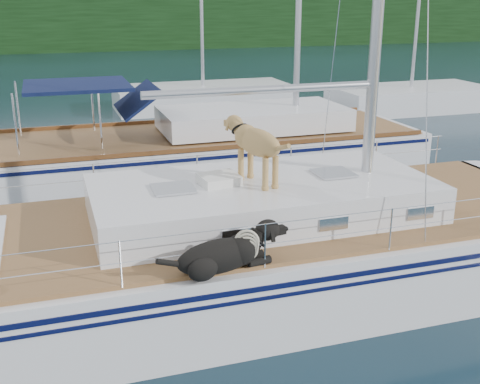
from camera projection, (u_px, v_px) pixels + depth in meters
name	position (u px, v px, depth m)	size (l,w,h in m)	color
ground	(214.00, 294.00, 9.55)	(120.00, 120.00, 0.00)	black
tree_line	(66.00, 14.00, 49.27)	(90.00, 3.00, 6.00)	black
shore_bank	(68.00, 43.00, 51.11)	(92.00, 1.00, 1.20)	#595147
main_sailboat	(219.00, 254.00, 9.36)	(12.00, 3.96, 14.01)	white
neighbor_sailboat	(213.00, 152.00, 15.68)	(11.00, 3.50, 13.30)	white
bg_boat_center	(203.00, 97.00, 25.04)	(7.20, 3.00, 11.65)	white
bg_boat_east	(410.00, 99.00, 24.67)	(6.40, 3.00, 11.65)	white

